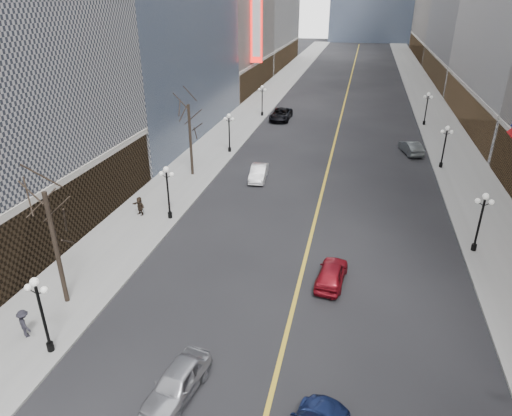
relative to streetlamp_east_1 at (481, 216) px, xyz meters
The scene contains 20 objects.
sidewalk_east 40.16m from the streetlamp_east_1, 86.85° to the left, with size 6.00×230.00×0.15m, color gray.
sidewalk_west 47.68m from the streetlamp_east_1, 122.82° to the left, with size 6.00×230.00×0.15m, color gray.
lane_line 51.45m from the streetlamp_east_1, 103.28° to the left, with size 0.25×200.00×0.02m, color gold.
streetlamp_east_1 is the anchor object (origin of this frame).
streetlamp_east_2 18.00m from the streetlamp_east_1, 90.00° to the left, with size 1.26×0.44×4.52m.
streetlamp_east_3 36.00m from the streetlamp_east_1, 90.00° to the left, with size 1.26×0.44×4.52m.
streetlamp_west_0 28.51m from the streetlamp_east_1, 145.86° to the right, with size 1.26×0.44×4.52m.
streetlamp_west_1 23.60m from the streetlamp_east_1, behind, with size 1.26×0.44×4.52m.
streetlamp_west_2 29.68m from the streetlamp_east_1, 142.67° to the left, with size 1.26×0.44×4.52m.
streetlamp_west_3 43.05m from the streetlamp_east_1, 123.25° to the left, with size 1.26×0.44×4.52m.
theatre_marquee 57.87m from the streetlamp_east_1, 118.97° to the left, with size 2.00×0.55×12.00m.
tree_west_near 28.20m from the streetlamp_east_1, 154.62° to the right, with size 3.60×3.60×7.92m.
tree_west_far 27.41m from the streetlamp_east_1, 158.43° to the left, with size 3.60×3.60×7.92m.
car_nb_near 23.57m from the streetlamp_east_1, 133.23° to the right, with size 1.76×4.38×1.49m, color #9D9EA4.
car_nb_mid 21.27m from the streetlamp_east_1, 150.44° to the left, with size 1.52×4.35×1.43m, color silver.
car_nb_far 40.19m from the streetlamp_east_1, 120.59° to the left, with size 2.77×6.01×1.67m, color black.
car_sb_mid 11.84m from the streetlamp_east_1, 147.36° to the right, with size 1.71×4.26×1.45m, color maroon.
car_sb_far 22.72m from the streetlamp_east_1, 97.11° to the left, with size 1.58×4.53×1.49m, color #52585A.
ped_west_walk 29.85m from the streetlamp_east_1, 149.09° to the right, with size 1.08×0.45×1.68m, color black.
ped_west_far 26.35m from the streetlamp_east_1, behind, with size 1.49×0.43×1.61m, color black.
Camera 1 is at (2.81, -1.53, 17.12)m, focal length 32.00 mm.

